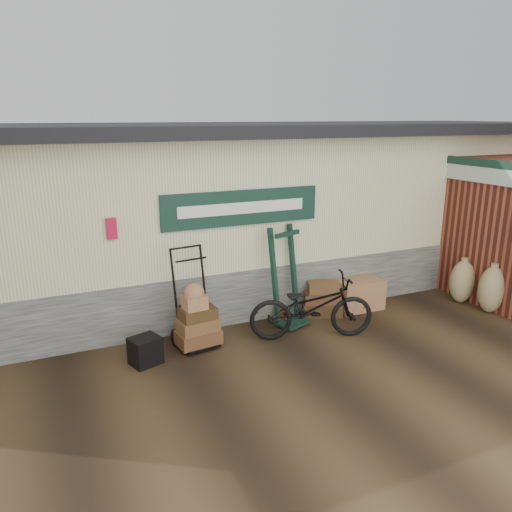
{
  "coord_description": "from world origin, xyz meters",
  "views": [
    {
      "loc": [
        -3.24,
        -6.15,
        3.34
      ],
      "look_at": [
        -0.09,
        0.9,
        1.16
      ],
      "focal_mm": 35.0,
      "sensor_mm": 36.0,
      "label": 1
    }
  ],
  "objects": [
    {
      "name": "burlap_sack_right",
      "position": [
        3.85,
        -0.35,
        0.42
      ],
      "size": [
        0.64,
        0.59,
        0.84
      ],
      "primitive_type": "ellipsoid",
      "rotation": [
        0.0,
        0.0,
        0.35
      ],
      "color": "olive",
      "rests_on": "ground"
    },
    {
      "name": "wicker_hamper",
      "position": [
        1.84,
        0.76,
        0.27
      ],
      "size": [
        0.83,
        0.54,
        0.54
      ],
      "primitive_type": "cube",
      "rotation": [
        0.0,
        0.0,
        -0.01
      ],
      "color": "#95613B",
      "rests_on": "ground"
    },
    {
      "name": "burlap_sack_left",
      "position": [
        3.76,
        0.23,
        0.4
      ],
      "size": [
        0.59,
        0.53,
        0.8
      ],
      "primitive_type": "ellipsoid",
      "rotation": [
        0.0,
        0.0,
        0.26
      ],
      "color": "olive",
      "rests_on": "ground"
    },
    {
      "name": "bicycle",
      "position": [
        0.45,
        0.04,
        0.56
      ],
      "size": [
        1.21,
        2.04,
        1.12
      ],
      "primitive_type": "imported",
      "rotation": [
        0.0,
        0.0,
        1.27
      ],
      "color": "black",
      "rests_on": "ground"
    },
    {
      "name": "black_trunk",
      "position": [
        -2.08,
        0.23,
        0.2
      ],
      "size": [
        0.48,
        0.44,
        0.39
      ],
      "primitive_type": "cube",
      "rotation": [
        0.0,
        0.0,
        0.33
      ],
      "color": "black",
      "rests_on": "ground"
    },
    {
      "name": "green_barrow",
      "position": [
        0.36,
        0.69,
        0.81
      ],
      "size": [
        0.72,
        0.66,
        1.63
      ],
      "primitive_type": null,
      "rotation": [
        0.0,
        0.0,
        0.33
      ],
      "color": "#112E23",
      "rests_on": "ground"
    },
    {
      "name": "station_building",
      "position": [
        -0.01,
        2.74,
        1.61
      ],
      "size": [
        14.4,
        4.1,
        3.2
      ],
      "color": "#4C4C47",
      "rests_on": "ground"
    },
    {
      "name": "suitcase_stack",
      "position": [
        1.1,
        0.77,
        0.3
      ],
      "size": [
        0.78,
        0.65,
        0.59
      ],
      "primitive_type": null,
      "rotation": [
        0.0,
        0.0,
        -0.4
      ],
      "color": "#392512",
      "rests_on": "ground"
    },
    {
      "name": "ground",
      "position": [
        0.0,
        0.0,
        0.0
      ],
      "size": [
        80.0,
        80.0,
        0.0
      ],
      "primitive_type": "plane",
      "color": "black",
      "rests_on": "ground"
    },
    {
      "name": "brick_outbuilding",
      "position": [
        4.7,
        1.19,
        1.3
      ],
      "size": [
        1.71,
        4.51,
        2.62
      ],
      "color": "maroon",
      "rests_on": "ground"
    },
    {
      "name": "porter_trolley",
      "position": [
        -1.27,
        0.57,
        0.76
      ],
      "size": [
        0.82,
        0.66,
        1.52
      ],
      "primitive_type": null,
      "rotation": [
        0.0,
        0.0,
        0.12
      ],
      "color": "black",
      "rests_on": "ground"
    }
  ]
}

